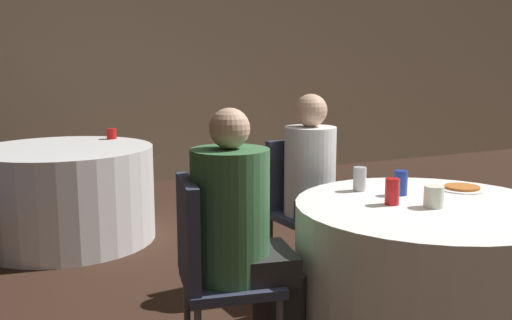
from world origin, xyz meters
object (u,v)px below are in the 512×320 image
(soda_can_silver, at_px, (360,179))
(person_white_shirt, at_px, (317,195))
(chair_near_west, at_px, (209,261))
(table_far, at_px, (66,194))
(person_green_jacket, at_px, (246,245))
(pizza_plate_near, at_px, (462,188))
(soda_can_blue, at_px, (401,183))
(soda_can_red, at_px, (392,192))
(table_near, at_px, (425,279))
(chair_near_north, at_px, (301,198))

(soda_can_silver, bearing_deg, person_white_shirt, 84.14)
(chair_near_west, bearing_deg, soda_can_silver, 111.93)
(table_far, bearing_deg, person_white_shirt, -54.45)
(chair_near_west, bearing_deg, person_green_jacket, 90.00)
(pizza_plate_near, relative_size, soda_can_silver, 2.02)
(person_green_jacket, height_order, soda_can_blue, person_green_jacket)
(table_far, height_order, soda_can_blue, soda_can_blue)
(chair_near_west, relative_size, soda_can_red, 7.43)
(person_green_jacket, relative_size, pizza_plate_near, 4.86)
(person_white_shirt, height_order, soda_can_red, person_white_shirt)
(soda_can_red, bearing_deg, person_white_shirt, 83.96)
(table_near, bearing_deg, soda_can_silver, 108.95)
(chair_near_west, distance_m, pizza_plate_near, 1.39)
(chair_near_north, height_order, soda_can_blue, chair_near_north)
(person_green_jacket, bearing_deg, chair_near_west, -90.00)
(table_near, distance_m, chair_near_north, 1.04)
(pizza_plate_near, bearing_deg, person_white_shirt, 122.68)
(table_far, xyz_separation_m, person_green_jacket, (0.45, -2.41, 0.24))
(person_white_shirt, xyz_separation_m, soda_can_silver, (-0.05, -0.49, 0.20))
(table_far, bearing_deg, soda_can_blue, -61.23)
(soda_can_blue, bearing_deg, person_white_shirt, 96.63)
(person_green_jacket, relative_size, person_white_shirt, 1.00)
(table_near, bearing_deg, person_white_shirt, 95.02)
(person_white_shirt, relative_size, pizza_plate_near, 4.85)
(table_near, xyz_separation_m, soda_can_blue, (0.00, 0.20, 0.43))
(chair_near_north, xyz_separation_m, person_white_shirt, (0.01, -0.17, 0.05))
(table_far, xyz_separation_m, soda_can_red, (1.14, -2.51, 0.43))
(soda_can_blue, xyz_separation_m, soda_can_red, (-0.16, -0.13, 0.00))
(chair_near_west, relative_size, pizza_plate_near, 3.67)
(chair_near_north, bearing_deg, table_near, 90.00)
(person_white_shirt, bearing_deg, soda_can_blue, 91.62)
(chair_near_north, height_order, person_green_jacket, person_green_jacket)
(pizza_plate_near, bearing_deg, chair_near_west, 178.58)
(person_green_jacket, xyz_separation_m, pizza_plate_near, (1.22, -0.00, 0.13))
(pizza_plate_near, distance_m, soda_can_silver, 0.54)
(soda_can_silver, bearing_deg, chair_near_west, -169.19)
(person_green_jacket, relative_size, soda_can_silver, 9.83)
(chair_near_west, bearing_deg, soda_can_blue, 101.35)
(table_near, bearing_deg, table_far, 116.82)
(soda_can_blue, bearing_deg, table_near, -90.27)
(person_green_jacket, bearing_deg, soda_can_silver, 116.48)
(table_far, distance_m, person_white_shirt, 2.12)
(chair_near_north, distance_m, soda_can_silver, 0.70)
(chair_near_north, bearing_deg, soda_can_blue, 91.29)
(chair_near_north, relative_size, soda_can_red, 7.43)
(chair_near_west, xyz_separation_m, pizza_plate_near, (1.38, -0.03, 0.19))
(pizza_plate_near, relative_size, soda_can_red, 2.02)
(table_near, distance_m, person_green_jacket, 0.90)
(table_near, distance_m, soda_can_red, 0.46)
(table_near, distance_m, pizza_plate_near, 0.55)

